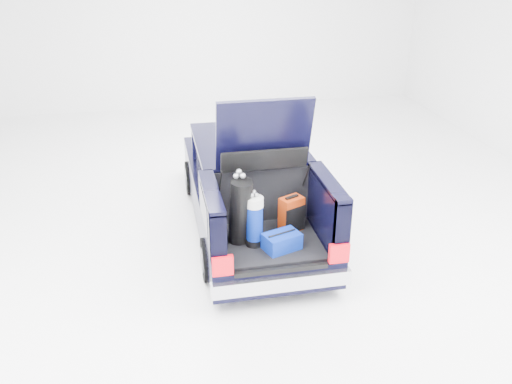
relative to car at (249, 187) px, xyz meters
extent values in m
plane|color=white|center=(0.00, -0.11, -0.67)|extent=(14.00, 14.00, 0.00)
cube|color=black|center=(0.00, 0.54, -0.17)|extent=(1.75, 3.00, 0.70)
cube|color=black|center=(0.00, 2.11, -0.27)|extent=(1.70, 0.30, 0.50)
cube|color=#AAAAB1|center=(0.00, 2.25, -0.34)|extent=(1.72, 0.10, 0.22)
cube|color=black|center=(0.00, 0.04, 0.45)|extent=(1.55, 1.95, 0.54)
cube|color=black|center=(0.00, 0.04, 0.74)|extent=(1.62, 2.05, 0.06)
cube|color=black|center=(0.00, -1.61, -0.32)|extent=(1.75, 1.30, 0.40)
cube|color=black|center=(0.00, -1.59, -0.10)|extent=(1.32, 1.18, 0.05)
cube|color=black|center=(-0.78, -1.61, 0.30)|extent=(0.20, 1.30, 0.85)
cube|color=black|center=(0.78, -1.61, 0.30)|extent=(0.20, 1.30, 0.85)
cube|color=black|center=(-0.78, -1.61, 0.74)|extent=(0.20, 1.30, 0.06)
cube|color=black|center=(0.78, -1.61, 0.74)|extent=(0.20, 1.30, 0.06)
cube|color=black|center=(0.00, -0.99, 0.30)|extent=(1.36, 0.08, 0.84)
cube|color=#AAAAB1|center=(0.00, -2.29, -0.29)|extent=(1.80, 0.12, 0.20)
cube|color=#BA0711|center=(-0.74, -2.26, 0.05)|extent=(0.26, 0.07, 0.26)
cube|color=#BA0711|center=(0.74, -2.26, 0.05)|extent=(0.26, 0.07, 0.26)
cube|color=black|center=(0.00, -2.25, -0.12)|extent=(1.20, 0.06, 0.06)
cube|color=black|center=(0.00, -1.16, 1.29)|extent=(1.28, 0.33, 1.03)
cube|color=black|center=(0.00, -1.12, 1.43)|extent=(0.95, 0.17, 0.54)
cylinder|color=black|center=(-0.82, 1.34, -0.36)|extent=(0.20, 0.62, 0.62)
cylinder|color=slate|center=(-0.82, 1.34, -0.36)|extent=(0.23, 0.36, 0.36)
cylinder|color=black|center=(0.82, 1.34, -0.36)|extent=(0.20, 0.62, 0.62)
cylinder|color=slate|center=(0.82, 1.34, -0.36)|extent=(0.23, 0.36, 0.36)
cylinder|color=black|center=(-0.82, -1.46, -0.36)|extent=(0.20, 0.62, 0.62)
cylinder|color=slate|center=(-0.82, -1.46, -0.36)|extent=(0.23, 0.36, 0.36)
cylinder|color=black|center=(0.82, -1.46, -0.36)|extent=(0.20, 0.62, 0.62)
cylinder|color=slate|center=(0.82, -1.46, -0.36)|extent=(0.23, 0.36, 0.36)
cube|color=maroon|center=(0.35, -1.36, 0.18)|extent=(0.37, 0.31, 0.50)
cube|color=black|center=(0.35, -1.36, 0.44)|extent=(0.20, 0.12, 0.03)
cube|color=black|center=(0.35, -1.46, 0.13)|extent=(0.30, 0.15, 0.38)
cylinder|color=black|center=(-0.40, -1.56, 0.39)|extent=(0.39, 0.46, 0.95)
cube|color=white|center=(-0.40, -1.44, 0.42)|extent=(0.11, 0.05, 0.33)
sphere|color=#99999E|center=(-0.44, -1.54, 0.89)|extent=(0.08, 0.08, 0.08)
sphere|color=#99999E|center=(-0.37, -1.59, 0.92)|extent=(0.08, 0.08, 0.08)
cylinder|color=black|center=(-0.23, -1.65, -0.03)|extent=(0.31, 0.31, 0.09)
cylinder|color=navy|center=(-0.23, -1.65, 0.26)|extent=(0.28, 0.28, 0.50)
cylinder|color=white|center=(-0.23, -1.65, 0.56)|extent=(0.31, 0.31, 0.13)
sphere|color=#99999E|center=(-0.20, -1.63, 0.65)|extent=(0.06, 0.06, 0.06)
sphere|color=#99999E|center=(-0.23, -1.62, 0.69)|extent=(0.06, 0.06, 0.06)
cube|color=navy|center=(0.10, -1.83, 0.04)|extent=(0.54, 0.44, 0.22)
cylinder|color=black|center=(0.10, -1.83, 0.16)|extent=(0.39, 0.16, 0.02)
camera|label=1|loc=(-1.41, -7.75, 3.68)|focal=38.00mm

